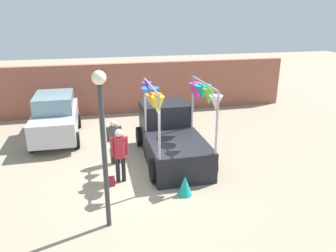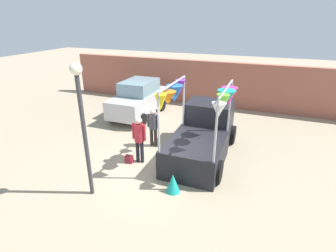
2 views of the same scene
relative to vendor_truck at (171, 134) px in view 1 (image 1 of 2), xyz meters
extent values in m
plane|color=gray|center=(-1.18, -1.42, -0.90)|extent=(60.00, 60.00, 0.00)
cube|color=black|center=(0.00, -1.00, -0.40)|extent=(1.90, 2.60, 1.00)
cube|color=black|center=(0.00, 1.00, 0.00)|extent=(1.80, 1.40, 1.80)
cube|color=#8CB2C6|center=(0.00, 1.00, 0.45)|extent=(1.76, 1.37, 0.60)
cylinder|color=black|center=(-0.95, 1.35, -0.52)|extent=(0.22, 0.76, 0.76)
cylinder|color=black|center=(0.95, 1.35, -0.52)|extent=(0.22, 0.76, 0.76)
cylinder|color=black|center=(-0.95, -1.70, -0.52)|extent=(0.22, 0.76, 0.76)
cylinder|color=black|center=(0.95, -1.70, -0.52)|extent=(0.22, 0.76, 0.76)
cylinder|color=#A5A5AD|center=(-0.87, 0.22, 1.05)|extent=(0.07, 0.07, 1.92)
cylinder|color=#A5A5AD|center=(0.87, 0.22, 1.05)|extent=(0.07, 0.07, 1.92)
cylinder|color=#A5A5AD|center=(-0.87, -2.22, 1.05)|extent=(0.07, 0.07, 1.92)
cylinder|color=#A5A5AD|center=(0.87, -2.22, 1.05)|extent=(0.07, 0.07, 1.92)
cylinder|color=#A5A5AD|center=(-0.87, -1.00, 2.01)|extent=(0.07, 2.44, 0.07)
cylinder|color=#A5A5AD|center=(0.87, -1.00, 2.01)|extent=(0.07, 2.44, 0.07)
cone|color=yellow|center=(-0.87, -2.05, 1.69)|extent=(0.53, 0.53, 0.52)
cone|color=white|center=(0.87, -2.05, 1.66)|extent=(0.41, 0.41, 0.43)
cone|color=orange|center=(-0.87, -1.44, 1.65)|extent=(0.66, 0.66, 0.43)
cone|color=#66CC33|center=(0.87, -1.44, 1.69)|extent=(0.44, 0.44, 0.52)
cone|color=blue|center=(-0.87, -0.83, 1.63)|extent=(0.63, 0.63, 0.59)
cone|color=teal|center=(0.87, -0.83, 1.71)|extent=(0.82, 0.82, 0.44)
cone|color=purple|center=(-0.87, -0.22, 1.74)|extent=(0.39, 0.39, 0.48)
cone|color=#D83399|center=(0.87, -0.22, 1.54)|extent=(0.56, 0.56, 0.64)
cube|color=#B7B7BC|center=(-4.24, 2.90, -0.13)|extent=(1.70, 4.00, 0.90)
cube|color=#72939E|center=(-4.24, 3.05, 0.65)|extent=(1.50, 2.10, 0.66)
cylinder|color=black|center=(-5.09, 4.15, -0.58)|extent=(0.18, 0.64, 0.64)
cylinder|color=black|center=(-3.39, 4.15, -0.58)|extent=(0.18, 0.64, 0.64)
cylinder|color=black|center=(-5.09, 1.65, -0.58)|extent=(0.18, 0.64, 0.64)
cylinder|color=black|center=(-3.39, 1.65, -0.58)|extent=(0.18, 0.64, 0.64)
cylinder|color=black|center=(-2.06, -1.46, -0.49)|extent=(0.13, 0.13, 0.84)
cylinder|color=black|center=(-1.88, -1.46, -0.49)|extent=(0.13, 0.13, 0.84)
cylinder|color=#B22633|center=(-1.97, -1.46, 0.27)|extent=(0.34, 0.34, 0.66)
sphere|color=beige|center=(-1.97, -1.46, 0.72)|extent=(0.25, 0.25, 0.25)
cylinder|color=#B22633|center=(-2.19, -1.46, 0.30)|extent=(0.09, 0.09, 0.60)
cylinder|color=#B22633|center=(-1.75, -1.46, 0.30)|extent=(0.09, 0.09, 0.60)
cylinder|color=#2D2823|center=(-2.12, -0.09, -0.52)|extent=(0.13, 0.13, 0.77)
cylinder|color=#2D2823|center=(-1.94, -0.09, -0.52)|extent=(0.13, 0.13, 0.77)
cylinder|color=#3F3F47|center=(-2.03, -0.09, 0.16)|extent=(0.34, 0.34, 0.61)
sphere|color=beige|center=(-2.03, -0.09, 0.58)|extent=(0.23, 0.23, 0.23)
cylinder|color=#3F3F47|center=(-2.25, -0.09, 0.19)|extent=(0.09, 0.09, 0.55)
cylinder|color=#3F3F47|center=(-1.81, -0.09, 0.19)|extent=(0.09, 0.09, 0.55)
cube|color=maroon|center=(-2.32, -1.66, -0.76)|extent=(0.28, 0.16, 0.28)
cylinder|color=#333338|center=(-2.48, -3.65, 0.89)|extent=(0.12, 0.12, 3.59)
sphere|color=#F2EDCC|center=(-2.48, -3.65, 2.85)|extent=(0.32, 0.32, 0.32)
cube|color=#9E5947|center=(-1.18, 6.09, 0.40)|extent=(18.00, 0.36, 2.60)
cone|color=teal|center=(-0.22, -2.70, -0.60)|extent=(0.47, 0.47, 0.60)
camera|label=1|loc=(-2.61, -10.78, 4.19)|focal=35.00mm
camera|label=2|loc=(2.04, -8.94, 4.06)|focal=28.00mm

